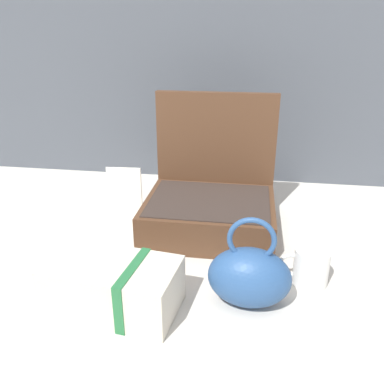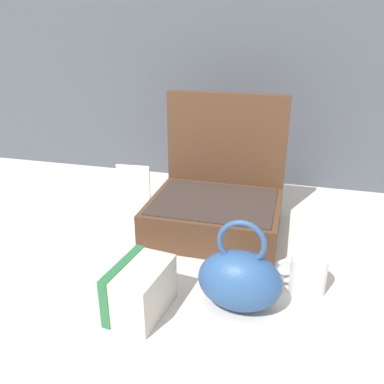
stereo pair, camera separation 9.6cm
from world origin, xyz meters
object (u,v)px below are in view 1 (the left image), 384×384
Objects in this scene: open_suitcase at (211,201)px; info_card_left at (125,193)px; coffee_mug at (310,266)px; cream_toiletry_bag at (115,286)px; teal_pouch_handbag at (249,276)px.

open_suitcase is 2.27× the size of info_card_left.
coffee_mug is (0.25, -0.24, -0.04)m from open_suitcase.
cream_toiletry_bag reaches higher than coffee_mug.
info_card_left is (-0.26, 0.01, -0.00)m from open_suitcase.
teal_pouch_handbag is at bearing -145.31° from coffee_mug.
teal_pouch_handbag is 1.24× the size of info_card_left.
info_card_left reaches higher than cream_toiletry_bag.
coffee_mug is (0.14, 0.09, -0.03)m from teal_pouch_handbag.
coffee_mug is (0.41, 0.15, -0.01)m from cream_toiletry_bag.
open_suitcase is 0.26m from info_card_left.
teal_pouch_handbag is 0.17m from coffee_mug.
coffee_mug is 0.70× the size of info_card_left.
cream_toiletry_bag is at bearing -168.83° from teal_pouch_handbag.
cream_toiletry_bag is 1.74× the size of info_card_left.
cream_toiletry_bag is at bearing -111.79° from open_suitcase.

